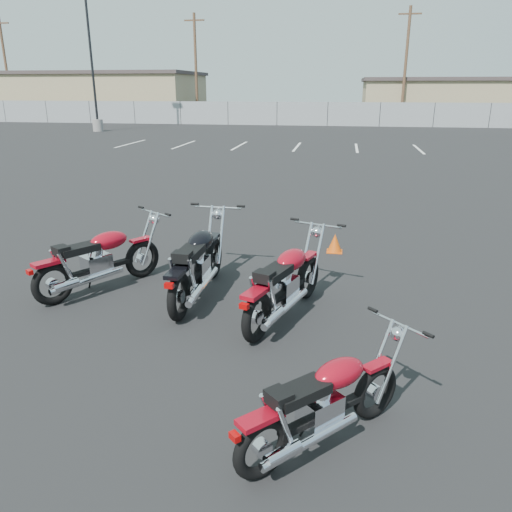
% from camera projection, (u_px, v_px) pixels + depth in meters
% --- Properties ---
extents(ground, '(120.00, 120.00, 0.00)m').
position_uv_depth(ground, '(234.00, 315.00, 6.66)').
color(ground, black).
rests_on(ground, ground).
extents(motorcycle_front_red, '(1.54, 2.01, 1.06)m').
position_uv_depth(motorcycle_front_red, '(99.00, 260.00, 7.35)').
color(motorcycle_front_red, black).
rests_on(motorcycle_front_red, ground).
extents(motorcycle_second_black, '(0.89, 2.31, 1.13)m').
position_uv_depth(motorcycle_second_black, '(198.00, 263.00, 7.11)').
color(motorcycle_second_black, black).
rests_on(motorcycle_second_black, ground).
extents(motorcycle_third_red, '(1.17, 2.17, 1.08)m').
position_uv_depth(motorcycle_third_red, '(285.00, 283.00, 6.45)').
color(motorcycle_third_red, black).
rests_on(motorcycle_third_red, ground).
extents(motorcycle_rear_red, '(1.56, 1.58, 0.92)m').
position_uv_depth(motorcycle_rear_red, '(324.00, 403.00, 4.12)').
color(motorcycle_rear_red, black).
rests_on(motorcycle_rear_red, ground).
extents(training_cone_near, '(0.28, 0.28, 0.34)m').
position_uv_depth(training_cone_near, '(335.00, 243.00, 9.19)').
color(training_cone_near, '#D54D0B').
rests_on(training_cone_near, ground).
extents(light_pole_west, '(0.80, 0.70, 11.38)m').
position_uv_depth(light_pole_west, '(94.00, 85.00, 33.47)').
color(light_pole_west, gray).
rests_on(light_pole_west, ground).
extents(chainlink_fence, '(80.06, 0.06, 1.80)m').
position_uv_depth(chainlink_fence, '(328.00, 114.00, 39.04)').
color(chainlink_fence, gray).
rests_on(chainlink_fence, ground).
extents(tan_building_west, '(18.40, 10.40, 4.30)m').
position_uv_depth(tan_building_west, '(104.00, 95.00, 48.69)').
color(tan_building_west, tan).
rests_on(tan_building_west, ground).
extents(tan_building_east, '(14.40, 9.40, 3.70)m').
position_uv_depth(tan_building_east, '(442.00, 99.00, 45.53)').
color(tan_building_east, tan).
rests_on(tan_building_east, ground).
extents(utility_pole_a, '(1.80, 0.24, 9.00)m').
position_uv_depth(utility_pole_a, '(6.00, 67.00, 46.36)').
color(utility_pole_a, '#4C3323').
rests_on(utility_pole_a, ground).
extents(utility_pole_b, '(1.80, 0.24, 9.00)m').
position_uv_depth(utility_pole_b, '(196.00, 66.00, 44.41)').
color(utility_pole_b, '#4C3323').
rests_on(utility_pole_b, ground).
extents(utility_pole_c, '(1.80, 0.24, 9.00)m').
position_uv_depth(utility_pole_c, '(406.00, 64.00, 40.60)').
color(utility_pole_c, '#4C3323').
rests_on(utility_pole_c, ground).
extents(parking_line_stripes, '(15.12, 4.00, 0.01)m').
position_uv_depth(parking_line_stripes, '(268.00, 146.00, 25.73)').
color(parking_line_stripes, silver).
rests_on(parking_line_stripes, ground).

